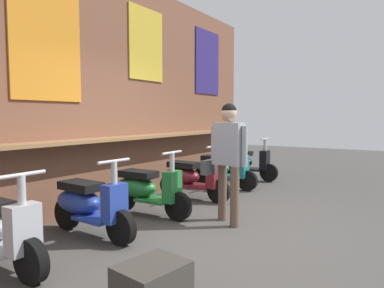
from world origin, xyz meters
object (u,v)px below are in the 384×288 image
(scooter_blue, at_px, (87,204))
(scooter_green, at_px, (145,189))
(shopper_with_handbag, at_px, (228,151))
(merchandise_crate, at_px, (152,285))
(scooter_teal, at_px, (221,169))
(scooter_black, at_px, (244,163))
(scooter_maroon, at_px, (190,177))

(scooter_blue, height_order, scooter_green, same)
(shopper_with_handbag, bearing_deg, merchandise_crate, 17.59)
(merchandise_crate, bearing_deg, scooter_blue, 63.24)
(scooter_teal, height_order, shopper_with_handbag, shopper_with_handbag)
(scooter_green, bearing_deg, scooter_blue, -92.00)
(scooter_black, bearing_deg, scooter_teal, -92.40)
(scooter_green, height_order, merchandise_crate, scooter_green)
(scooter_teal, xyz_separation_m, scooter_black, (1.16, -0.00, 0.00))
(scooter_maroon, bearing_deg, scooter_teal, 89.65)
(scooter_green, xyz_separation_m, merchandise_crate, (-1.94, -1.70, -0.22))
(scooter_maroon, relative_size, shopper_with_handbag, 0.86)
(shopper_with_handbag, bearing_deg, scooter_blue, -36.40)
(scooter_green, relative_size, scooter_maroon, 1.00)
(scooter_teal, distance_m, shopper_with_handbag, 2.48)
(merchandise_crate, bearing_deg, scooter_maroon, 28.46)
(scooter_teal, xyz_separation_m, shopper_with_handbag, (-2.08, -1.21, 0.60))
(shopper_with_handbag, xyz_separation_m, merchandise_crate, (-2.23, -0.50, -0.82))
(scooter_teal, relative_size, shopper_with_handbag, 0.86)
(scooter_blue, xyz_separation_m, scooter_black, (4.60, 0.00, 0.00))
(scooter_teal, distance_m, scooter_black, 1.16)
(scooter_maroon, height_order, shopper_with_handbag, shopper_with_handbag)
(scooter_maroon, xyz_separation_m, scooter_black, (2.32, -0.00, 0.00))
(merchandise_crate, bearing_deg, shopper_with_handbag, 12.58)
(scooter_green, distance_m, merchandise_crate, 2.59)
(scooter_maroon, bearing_deg, scooter_green, -90.35)
(scooter_black, bearing_deg, shopper_with_handbag, -71.95)
(scooter_blue, bearing_deg, shopper_with_handbag, 51.29)
(scooter_black, xyz_separation_m, shopper_with_handbag, (-3.24, -1.21, 0.60))
(scooter_black, height_order, merchandise_crate, scooter_black)
(scooter_teal, bearing_deg, scooter_blue, -91.15)
(scooter_maroon, relative_size, merchandise_crate, 2.72)
(scooter_teal, bearing_deg, merchandise_crate, -69.57)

